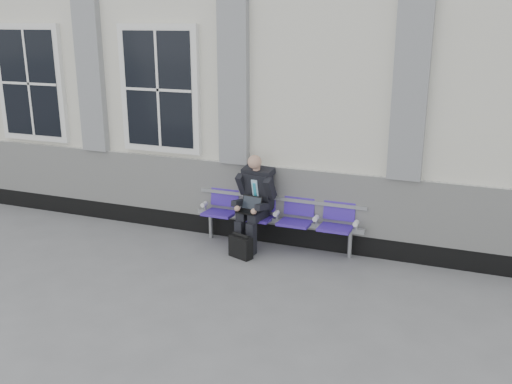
% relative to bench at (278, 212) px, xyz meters
% --- Properties ---
extents(ground, '(70.00, 70.00, 0.00)m').
position_rel_bench_xyz_m(ground, '(-2.34, -1.32, -0.55)').
color(ground, slate).
rests_on(ground, ground).
extents(station_building, '(14.40, 4.40, 4.49)m').
position_rel_bench_xyz_m(station_building, '(-2.36, 2.15, 1.67)').
color(station_building, silver).
rests_on(station_building, ground).
extents(bench, '(2.60, 0.47, 0.91)m').
position_rel_bench_xyz_m(bench, '(0.00, 0.00, 0.00)').
color(bench, '#9EA0A3').
rests_on(bench, ground).
extents(businessman, '(0.59, 0.80, 1.42)m').
position_rel_bench_xyz_m(businessman, '(-0.31, -0.13, 0.21)').
color(businessman, black).
rests_on(businessman, ground).
extents(briefcase, '(0.38, 0.26, 0.36)m').
position_rel_bench_xyz_m(briefcase, '(-0.36, -0.58, -0.38)').
color(briefcase, black).
rests_on(briefcase, ground).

